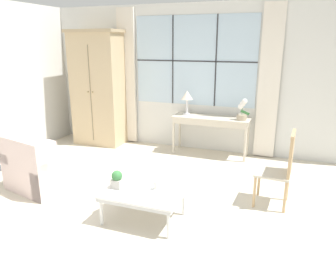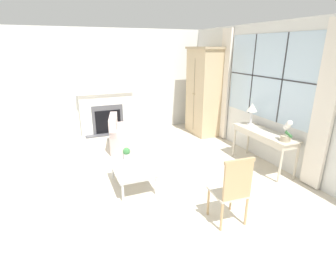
{
  "view_description": "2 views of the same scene",
  "coord_description": "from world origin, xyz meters",
  "px_view_note": "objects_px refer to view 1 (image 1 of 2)",
  "views": [
    {
      "loc": [
        1.78,
        -3.19,
        2.1
      ],
      "look_at": [
        0.29,
        0.79,
        0.85
      ],
      "focal_mm": 35.0,
      "sensor_mm": 36.0,
      "label": 1
    },
    {
      "loc": [
        4.28,
        -0.93,
        2.34
      ],
      "look_at": [
        0.29,
        0.7,
        0.84
      ],
      "focal_mm": 28.0,
      "sensor_mm": 36.0,
      "label": 2
    }
  ],
  "objects_px": {
    "table_lamp": "(187,96)",
    "coffee_table": "(143,195)",
    "console_table": "(211,121)",
    "pillar_candle": "(156,186)",
    "armchair_upholstered": "(43,170)",
    "side_chair_wooden": "(282,165)",
    "armoire": "(98,88)",
    "potted_orchid": "(242,111)",
    "potted_plant_small": "(117,179)"
  },
  "relations": [
    {
      "from": "table_lamp",
      "to": "coffee_table",
      "type": "distance_m",
      "value": 2.82
    },
    {
      "from": "console_table",
      "to": "pillar_candle",
      "type": "distance_m",
      "value": 2.56
    },
    {
      "from": "armchair_upholstered",
      "to": "coffee_table",
      "type": "xyz_separation_m",
      "value": [
        1.79,
        -0.35,
        0.06
      ]
    },
    {
      "from": "table_lamp",
      "to": "side_chair_wooden",
      "type": "height_order",
      "value": "table_lamp"
    },
    {
      "from": "armoire",
      "to": "potted_orchid",
      "type": "xyz_separation_m",
      "value": [
        2.96,
        0.01,
        -0.27
      ]
    },
    {
      "from": "armoire",
      "to": "side_chair_wooden",
      "type": "height_order",
      "value": "armoire"
    },
    {
      "from": "table_lamp",
      "to": "potted_plant_small",
      "type": "xyz_separation_m",
      "value": [
        -0.04,
        -2.71,
        -0.61
      ]
    },
    {
      "from": "armchair_upholstered",
      "to": "side_chair_wooden",
      "type": "xyz_separation_m",
      "value": [
        3.32,
        0.62,
        0.29
      ]
    },
    {
      "from": "coffee_table",
      "to": "pillar_candle",
      "type": "distance_m",
      "value": 0.18
    },
    {
      "from": "armoire",
      "to": "console_table",
      "type": "distance_m",
      "value": 2.45
    },
    {
      "from": "pillar_candle",
      "to": "armoire",
      "type": "bearing_deg",
      "value": 132.88
    },
    {
      "from": "armoire",
      "to": "table_lamp",
      "type": "relative_size",
      "value": 5.0
    },
    {
      "from": "armoire",
      "to": "armchair_upholstered",
      "type": "bearing_deg",
      "value": -79.74
    },
    {
      "from": "console_table",
      "to": "pillar_candle",
      "type": "height_order",
      "value": "console_table"
    },
    {
      "from": "armoire",
      "to": "pillar_candle",
      "type": "height_order",
      "value": "armoire"
    },
    {
      "from": "potted_plant_small",
      "to": "pillar_candle",
      "type": "bearing_deg",
      "value": 14.16
    },
    {
      "from": "armoire",
      "to": "side_chair_wooden",
      "type": "distance_m",
      "value": 4.12
    },
    {
      "from": "side_chair_wooden",
      "to": "console_table",
      "type": "bearing_deg",
      "value": 128.36
    },
    {
      "from": "pillar_candle",
      "to": "console_table",
      "type": "bearing_deg",
      "value": 88.5
    },
    {
      "from": "armoire",
      "to": "coffee_table",
      "type": "distance_m",
      "value": 3.51
    },
    {
      "from": "console_table",
      "to": "side_chair_wooden",
      "type": "xyz_separation_m",
      "value": [
        1.34,
        -1.69,
        -0.09
      ]
    },
    {
      "from": "potted_orchid",
      "to": "armoire",
      "type": "bearing_deg",
      "value": -179.89
    },
    {
      "from": "table_lamp",
      "to": "coffee_table",
      "type": "height_order",
      "value": "table_lamp"
    },
    {
      "from": "side_chair_wooden",
      "to": "potted_plant_small",
      "type": "bearing_deg",
      "value": -152.26
    },
    {
      "from": "potted_plant_small",
      "to": "armchair_upholstered",
      "type": "bearing_deg",
      "value": 166.05
    },
    {
      "from": "armoire",
      "to": "coffee_table",
      "type": "relative_size",
      "value": 2.46
    },
    {
      "from": "potted_orchid",
      "to": "armchair_upholstered",
      "type": "xyz_separation_m",
      "value": [
        -2.55,
        -2.27,
        -0.63
      ]
    },
    {
      "from": "armoire",
      "to": "armchair_upholstered",
      "type": "distance_m",
      "value": 2.47
    },
    {
      "from": "table_lamp",
      "to": "side_chair_wooden",
      "type": "bearing_deg",
      "value": -43.41
    },
    {
      "from": "coffee_table",
      "to": "pillar_candle",
      "type": "height_order",
      "value": "pillar_candle"
    },
    {
      "from": "potted_orchid",
      "to": "pillar_candle",
      "type": "relative_size",
      "value": 3.28
    },
    {
      "from": "pillar_candle",
      "to": "armchair_upholstered",
      "type": "bearing_deg",
      "value": 172.79
    },
    {
      "from": "console_table",
      "to": "coffee_table",
      "type": "relative_size",
      "value": 1.52
    },
    {
      "from": "table_lamp",
      "to": "potted_orchid",
      "type": "distance_m",
      "value": 1.09
    },
    {
      "from": "side_chair_wooden",
      "to": "potted_plant_small",
      "type": "relative_size",
      "value": 4.55
    },
    {
      "from": "potted_orchid",
      "to": "side_chair_wooden",
      "type": "bearing_deg",
      "value": -65.1
    },
    {
      "from": "console_table",
      "to": "side_chair_wooden",
      "type": "height_order",
      "value": "side_chair_wooden"
    },
    {
      "from": "console_table",
      "to": "armchair_upholstered",
      "type": "xyz_separation_m",
      "value": [
        -1.98,
        -2.31,
        -0.38
      ]
    },
    {
      "from": "armchair_upholstered",
      "to": "side_chair_wooden",
      "type": "relative_size",
      "value": 1.05
    },
    {
      "from": "potted_orchid",
      "to": "side_chair_wooden",
      "type": "height_order",
      "value": "potted_orchid"
    },
    {
      "from": "console_table",
      "to": "armoire",
      "type": "bearing_deg",
      "value": -178.82
    },
    {
      "from": "side_chair_wooden",
      "to": "pillar_candle",
      "type": "height_order",
      "value": "side_chair_wooden"
    },
    {
      "from": "table_lamp",
      "to": "potted_plant_small",
      "type": "bearing_deg",
      "value": -90.84
    },
    {
      "from": "pillar_candle",
      "to": "coffee_table",
      "type": "bearing_deg",
      "value": -139.6
    },
    {
      "from": "armoire",
      "to": "potted_orchid",
      "type": "bearing_deg",
      "value": 0.11
    },
    {
      "from": "table_lamp",
      "to": "coffee_table",
      "type": "xyz_separation_m",
      "value": [
        0.3,
        -2.7,
        -0.76
      ]
    },
    {
      "from": "potted_orchid",
      "to": "potted_plant_small",
      "type": "distance_m",
      "value": 2.88
    },
    {
      "from": "console_table",
      "to": "potted_orchid",
      "type": "bearing_deg",
      "value": -4.32
    },
    {
      "from": "console_table",
      "to": "table_lamp",
      "type": "xyz_separation_m",
      "value": [
        -0.49,
        0.04,
        0.44
      ]
    },
    {
      "from": "side_chair_wooden",
      "to": "coffee_table",
      "type": "xyz_separation_m",
      "value": [
        -1.52,
        -0.97,
        -0.23
      ]
    }
  ]
}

